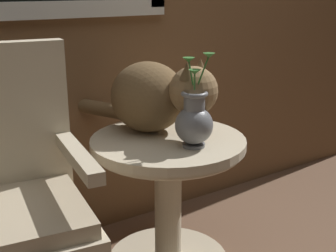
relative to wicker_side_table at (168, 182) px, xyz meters
The scene contains 4 objects.
wicker_side_table is the anchor object (origin of this frame).
wicker_chair 0.70m from the wicker_side_table, behind, with size 0.56×0.53×0.99m.
cat 0.36m from the wicker_side_table, 89.00° to the left, with size 0.39×0.63×0.31m.
pewter_vase_with_ivy 0.33m from the wicker_side_table, 78.71° to the right, with size 0.14×0.14×0.35m.
Camera 1 is at (-0.87, -1.16, 1.15)m, focal length 48.37 mm.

